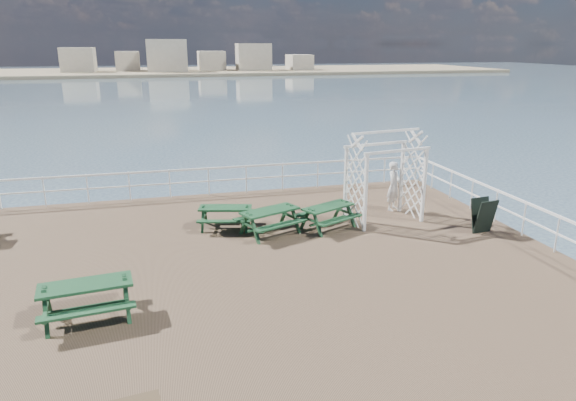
# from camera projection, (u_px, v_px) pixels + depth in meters

# --- Properties ---
(ground) EXTENTS (18.00, 14.00, 0.30)m
(ground) POSITION_uv_depth(u_px,v_px,m) (237.00, 270.00, 13.72)
(ground) COLOR brown
(ground) RESTS_ON ground
(sea_backdrop) EXTENTS (300.00, 300.00, 9.20)m
(sea_backdrop) POSITION_uv_depth(u_px,v_px,m) (206.00, 67.00, 140.99)
(sea_backdrop) COLOR #394C60
(sea_backdrop) RESTS_ON ground
(railing) EXTENTS (17.77, 13.76, 1.10)m
(railing) POSITION_uv_depth(u_px,v_px,m) (221.00, 206.00, 15.78)
(railing) COLOR white
(railing) RESTS_ON ground
(picnic_table_b) EXTENTS (1.92, 1.69, 0.80)m
(picnic_table_b) POSITION_uv_depth(u_px,v_px,m) (225.00, 213.00, 16.26)
(picnic_table_b) COLOR #153C23
(picnic_table_b) RESTS_ON ground
(picnic_table_c) EXTENTS (2.14, 1.97, 0.84)m
(picnic_table_c) POSITION_uv_depth(u_px,v_px,m) (328.00, 212.00, 16.27)
(picnic_table_c) COLOR #153C23
(picnic_table_c) RESTS_ON ground
(picnic_table_d) EXTENTS (2.06, 1.73, 0.92)m
(picnic_table_d) POSITION_uv_depth(u_px,v_px,m) (86.00, 293.00, 10.84)
(picnic_table_d) COLOR #153C23
(picnic_table_d) RESTS_ON ground
(picnic_table_e) EXTENTS (2.23, 2.04, 0.88)m
(picnic_table_e) POSITION_uv_depth(u_px,v_px,m) (270.00, 216.00, 15.75)
(picnic_table_e) COLOR #153C23
(picnic_table_e) RESTS_ON ground
(trellis_arbor) EXTENTS (2.61, 1.69, 3.02)m
(trellis_arbor) POSITION_uv_depth(u_px,v_px,m) (385.00, 181.00, 16.72)
(trellis_arbor) COLOR white
(trellis_arbor) RESTS_ON ground
(sandwich_board) EXTENTS (0.73, 0.58, 1.10)m
(sandwich_board) POSITION_uv_depth(u_px,v_px,m) (483.00, 216.00, 15.87)
(sandwich_board) COLOR black
(sandwich_board) RESTS_ON ground
(person) EXTENTS (0.75, 0.73, 1.73)m
(person) POSITION_uv_depth(u_px,v_px,m) (394.00, 186.00, 17.97)
(person) COLOR white
(person) RESTS_ON ground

